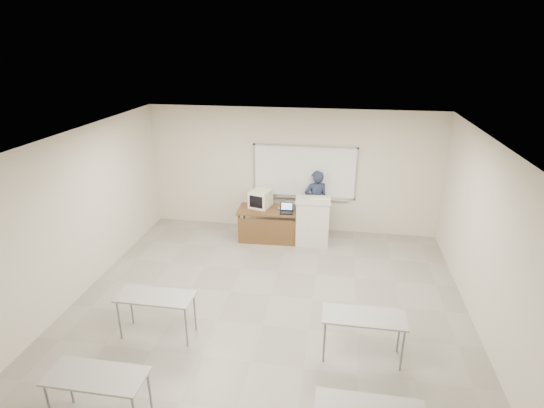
% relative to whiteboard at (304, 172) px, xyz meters
% --- Properties ---
extents(floor, '(7.00, 8.00, 0.01)m').
position_rel_whiteboard_xyz_m(floor, '(-0.30, -3.97, -1.49)').
color(floor, gray).
rests_on(floor, ground).
extents(whiteboard, '(2.48, 0.10, 1.31)m').
position_rel_whiteboard_xyz_m(whiteboard, '(0.00, 0.00, 0.00)').
color(whiteboard, white).
rests_on(whiteboard, floor).
extents(student_desks, '(4.40, 2.20, 0.73)m').
position_rel_whiteboard_xyz_m(student_desks, '(-0.30, -5.32, -0.81)').
color(student_desks, gray).
rests_on(student_desks, floor).
extents(instructor_desk, '(1.50, 0.75, 0.75)m').
position_rel_whiteboard_xyz_m(instructor_desk, '(-0.71, -0.78, -0.93)').
color(instructor_desk, brown).
rests_on(instructor_desk, floor).
extents(podium, '(0.78, 0.57, 1.09)m').
position_rel_whiteboard_xyz_m(podium, '(0.28, -0.77, -0.93)').
color(podium, silver).
rests_on(podium, floor).
extents(crt_monitor, '(0.44, 0.49, 0.42)m').
position_rel_whiteboard_xyz_m(crt_monitor, '(-0.96, -0.54, -0.53)').
color(crt_monitor, '#EAE9C8').
rests_on(crt_monitor, instructor_desk).
extents(laptop, '(0.29, 0.27, 0.22)m').
position_rel_whiteboard_xyz_m(laptop, '(-0.31, -0.80, -0.68)').
color(laptop, black).
rests_on(laptop, instructor_desk).
extents(mouse, '(0.09, 0.06, 0.03)m').
position_rel_whiteboard_xyz_m(mouse, '(-0.51, -0.62, -0.71)').
color(mouse, '#96969D').
rests_on(mouse, instructor_desk).
extents(keyboard, '(0.50, 0.25, 0.03)m').
position_rel_whiteboard_xyz_m(keyboard, '(0.43, -0.69, -0.37)').
color(keyboard, '#EAE9C8').
rests_on(keyboard, podium).
extents(presenter, '(0.66, 0.53, 1.58)m').
position_rel_whiteboard_xyz_m(presenter, '(0.31, -0.12, -0.69)').
color(presenter, black).
rests_on(presenter, floor).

